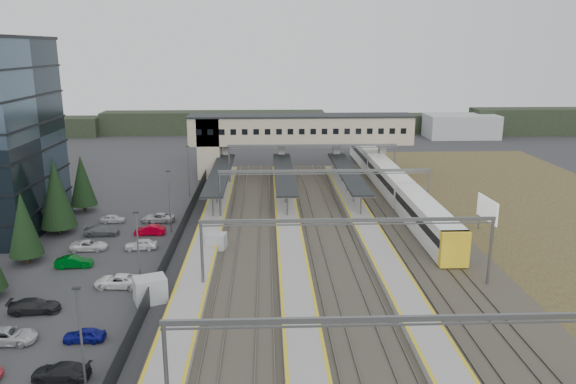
{
  "coord_description": "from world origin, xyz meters",
  "views": [
    {
      "loc": [
        4.26,
        -58.68,
        22.95
      ],
      "look_at": [
        7.12,
        14.53,
        4.0
      ],
      "focal_mm": 35.0,
      "sensor_mm": 36.0,
      "label": 1
    }
  ],
  "objects_px": {
    "billboard": "(487,210)",
    "relay_cabin_near": "(150,290)",
    "relay_cabin_far": "(216,242)",
    "footbridge": "(285,133)",
    "train": "(389,180)"
  },
  "relations": [
    {
      "from": "relay_cabin_near",
      "to": "footbridge",
      "type": "bearing_deg",
      "value": 74.67
    },
    {
      "from": "relay_cabin_near",
      "to": "footbridge",
      "type": "relative_size",
      "value": 0.09
    },
    {
      "from": "relay_cabin_near",
      "to": "relay_cabin_far",
      "type": "distance_m",
      "value": 14.37
    },
    {
      "from": "billboard",
      "to": "relay_cabin_far",
      "type": "bearing_deg",
      "value": -172.81
    },
    {
      "from": "train",
      "to": "relay_cabin_far",
      "type": "bearing_deg",
      "value": -135.48
    },
    {
      "from": "relay_cabin_far",
      "to": "relay_cabin_near",
      "type": "bearing_deg",
      "value": -110.21
    },
    {
      "from": "footbridge",
      "to": "train",
      "type": "distance_m",
      "value": 21.93
    },
    {
      "from": "billboard",
      "to": "relay_cabin_near",
      "type": "bearing_deg",
      "value": -155.24
    },
    {
      "from": "footbridge",
      "to": "train",
      "type": "height_order",
      "value": "footbridge"
    },
    {
      "from": "footbridge",
      "to": "billboard",
      "type": "bearing_deg",
      "value": -55.14
    },
    {
      "from": "footbridge",
      "to": "billboard",
      "type": "height_order",
      "value": "footbridge"
    },
    {
      "from": "relay_cabin_far",
      "to": "billboard",
      "type": "height_order",
      "value": "billboard"
    },
    {
      "from": "train",
      "to": "billboard",
      "type": "distance_m",
      "value": 22.42
    },
    {
      "from": "relay_cabin_near",
      "to": "billboard",
      "type": "xyz_separation_m",
      "value": [
        38.38,
        17.7,
        2.0
      ]
    },
    {
      "from": "relay_cabin_far",
      "to": "train",
      "type": "distance_m",
      "value": 36.0
    }
  ]
}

